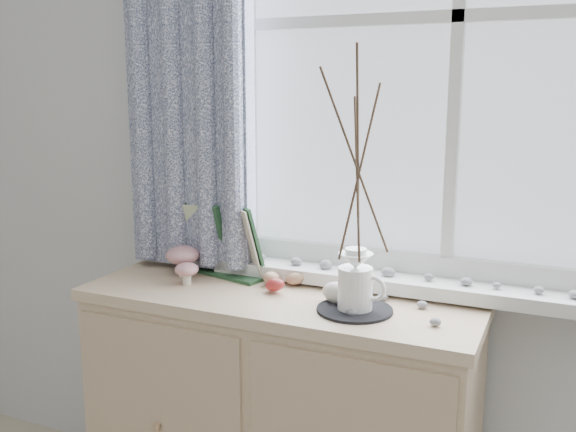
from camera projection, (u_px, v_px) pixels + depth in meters
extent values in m
cube|color=silver|center=(356.00, 138.00, 1.99)|extent=(4.00, 0.04, 2.60)
cube|color=silver|center=(460.00, 17.00, 1.80)|extent=(1.30, 0.01, 1.40)
cube|color=white|center=(442.00, 287.00, 1.88)|extent=(1.45, 0.16, 0.04)
cube|color=#0A193C|center=(187.00, 16.00, 2.01)|extent=(0.44, 0.06, 1.61)
cube|color=beige|center=(280.00, 428.00, 2.01)|extent=(1.17, 0.43, 0.81)
cube|color=beige|center=(280.00, 299.00, 1.92)|extent=(1.20, 0.45, 0.03)
cylinder|color=silver|center=(183.00, 266.00, 2.09)|extent=(0.03, 0.03, 0.07)
ellipsoid|color=maroon|center=(182.00, 255.00, 2.08)|extent=(0.11, 0.11, 0.06)
cylinder|color=silver|center=(187.00, 277.00, 2.00)|extent=(0.03, 0.03, 0.05)
ellipsoid|color=maroon|center=(187.00, 269.00, 2.00)|extent=(0.07, 0.07, 0.04)
ellipsoid|color=#A87A5D|center=(271.00, 278.00, 1.99)|extent=(0.05, 0.04, 0.06)
ellipsoid|color=#A87A5D|center=(270.00, 271.00, 2.07)|extent=(0.05, 0.04, 0.06)
ellipsoid|color=maroon|center=(275.00, 285.00, 1.92)|extent=(0.05, 0.04, 0.06)
ellipsoid|color=#A87A5D|center=(296.00, 278.00, 1.99)|extent=(0.05, 0.04, 0.06)
cylinder|color=black|center=(355.00, 310.00, 1.77)|extent=(0.21, 0.21, 0.01)
cylinder|color=white|center=(355.00, 288.00, 1.75)|extent=(0.11, 0.11, 0.12)
cone|color=white|center=(356.00, 261.00, 1.74)|extent=(0.10, 0.10, 0.04)
cylinder|color=white|center=(356.00, 253.00, 1.73)|extent=(0.06, 0.06, 0.03)
torus|color=white|center=(374.00, 289.00, 1.73)|extent=(0.07, 0.03, 0.07)
ellipsoid|color=gray|center=(352.00, 313.00, 1.72)|extent=(0.03, 0.03, 0.02)
ellipsoid|color=gray|center=(382.00, 297.00, 1.85)|extent=(0.03, 0.03, 0.02)
ellipsoid|color=gray|center=(435.00, 322.00, 1.65)|extent=(0.03, 0.03, 0.02)
ellipsoid|color=gray|center=(347.00, 288.00, 1.94)|extent=(0.03, 0.03, 0.02)
ellipsoid|color=gray|center=(422.00, 305.00, 1.79)|extent=(0.03, 0.03, 0.02)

